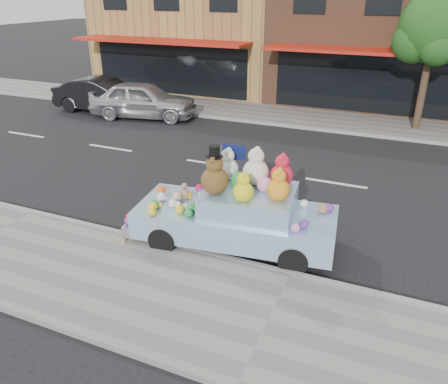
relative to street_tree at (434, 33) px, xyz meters
The scene contains 11 objects.
ground 7.79m from the street_tree, 107.20° to the right, with size 120.00×120.00×0.00m, color black.
near_sidewalk 13.70m from the street_tree, 98.83° to the right, with size 60.00×3.00×0.12m, color gray.
far_sidewalk 4.16m from the street_tree, behind, with size 60.00×3.00×0.12m, color gray.
near_kerb 12.28m from the street_tree, 99.96° to the right, with size 60.00×0.12×0.13m, color gray.
far_kerb 4.44m from the street_tree, 142.59° to the right, with size 60.00×0.12×0.13m, color gray.
storefront_left 13.19m from the street_tree, 155.73° to the left, with size 10.00×9.80×7.30m.
storefront_mid 5.79m from the street_tree, 110.50° to the left, with size 10.00×9.80×7.30m.
street_tree is the anchor object (origin of this frame).
car_silver 11.78m from the street_tree, 166.97° to the right, with size 1.86×4.62×1.57m, color #B6B7BC.
car_dark 13.86m from the street_tree, 169.64° to the right, with size 1.62×4.63×1.53m, color black.
art_car 11.70m from the street_tree, 107.91° to the right, with size 4.66×2.27×2.38m.
Camera 1 is at (1.56, -12.06, 5.18)m, focal length 35.00 mm.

